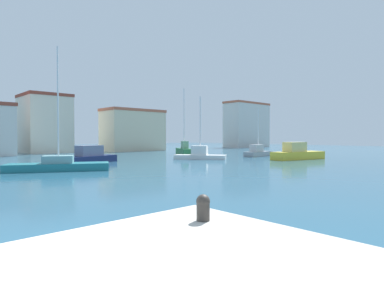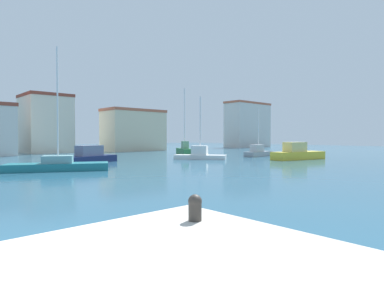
{
  "view_description": "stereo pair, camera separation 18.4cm",
  "coord_description": "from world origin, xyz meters",
  "px_view_note": "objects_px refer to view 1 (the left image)",
  "views": [
    {
      "loc": [
        -2.59,
        -6.57,
        2.63
      ],
      "look_at": [
        22.31,
        20.37,
        1.79
      ],
      "focal_mm": 29.97,
      "sensor_mm": 36.0,
      "label": 1
    },
    {
      "loc": [
        -2.46,
        -6.7,
        2.63
      ],
      "look_at": [
        22.31,
        20.37,
        1.79
      ],
      "focal_mm": 29.97,
      "sensor_mm": 36.0,
      "label": 2
    }
  ],
  "objects_px": {
    "mooring_bollard": "(203,207)",
    "motorboat_navy_far_right": "(86,157)",
    "sailboat_white_far_left": "(200,154)",
    "motorboat_yellow_distant_east": "(297,153)",
    "sailboat_green_inner_mooring": "(184,150)",
    "sailboat_teal_center_channel": "(59,165)",
    "sailboat_grey_behind_lamppost": "(258,152)"
  },
  "relations": [
    {
      "from": "sailboat_white_far_left",
      "to": "motorboat_navy_far_right",
      "type": "xyz_separation_m",
      "value": [
        -12.12,
        3.92,
        0.03
      ]
    },
    {
      "from": "sailboat_green_inner_mooring",
      "to": "sailboat_grey_behind_lamppost",
      "type": "xyz_separation_m",
      "value": [
        5.18,
        -9.09,
        -0.1
      ]
    },
    {
      "from": "sailboat_white_far_left",
      "to": "sailboat_green_inner_mooring",
      "type": "bearing_deg",
      "value": 60.68
    },
    {
      "from": "sailboat_teal_center_channel",
      "to": "sailboat_white_far_left",
      "type": "bearing_deg",
      "value": 5.9
    },
    {
      "from": "motorboat_yellow_distant_east",
      "to": "motorboat_navy_far_right",
      "type": "height_order",
      "value": "motorboat_yellow_distant_east"
    },
    {
      "from": "sailboat_teal_center_channel",
      "to": "sailboat_white_far_left",
      "type": "height_order",
      "value": "sailboat_teal_center_channel"
    },
    {
      "from": "mooring_bollard",
      "to": "sailboat_white_far_left",
      "type": "height_order",
      "value": "sailboat_white_far_left"
    },
    {
      "from": "sailboat_green_inner_mooring",
      "to": "sailboat_teal_center_channel",
      "type": "bearing_deg",
      "value": -155.91
    },
    {
      "from": "sailboat_white_far_left",
      "to": "motorboat_yellow_distant_east",
      "type": "height_order",
      "value": "sailboat_white_far_left"
    },
    {
      "from": "sailboat_teal_center_channel",
      "to": "sailboat_grey_behind_lamppost",
      "type": "bearing_deg",
      "value": 0.93
    },
    {
      "from": "sailboat_white_far_left",
      "to": "motorboat_navy_far_right",
      "type": "relative_size",
      "value": 1.03
    },
    {
      "from": "mooring_bollard",
      "to": "sailboat_grey_behind_lamppost",
      "type": "height_order",
      "value": "sailboat_grey_behind_lamppost"
    },
    {
      "from": "mooring_bollard",
      "to": "sailboat_green_inner_mooring",
      "type": "bearing_deg",
      "value": 49.18
    },
    {
      "from": "sailboat_green_inner_mooring",
      "to": "sailboat_grey_behind_lamppost",
      "type": "height_order",
      "value": "sailboat_green_inner_mooring"
    },
    {
      "from": "mooring_bollard",
      "to": "sailboat_teal_center_channel",
      "type": "height_order",
      "value": "sailboat_teal_center_channel"
    },
    {
      "from": "mooring_bollard",
      "to": "sailboat_grey_behind_lamppost",
      "type": "distance_m",
      "value": 37.89
    },
    {
      "from": "mooring_bollard",
      "to": "motorboat_navy_far_right",
      "type": "xyz_separation_m",
      "value": [
        9.71,
        26.48,
        -0.72
      ]
    },
    {
      "from": "motorboat_yellow_distant_east",
      "to": "motorboat_navy_far_right",
      "type": "relative_size",
      "value": 1.01
    },
    {
      "from": "motorboat_yellow_distant_east",
      "to": "sailboat_white_far_left",
      "type": "bearing_deg",
      "value": 135.02
    },
    {
      "from": "sailboat_green_inner_mooring",
      "to": "motorboat_yellow_distant_east",
      "type": "bearing_deg",
      "value": -77.1
    },
    {
      "from": "sailboat_teal_center_channel",
      "to": "sailboat_grey_behind_lamppost",
      "type": "relative_size",
      "value": 1.48
    },
    {
      "from": "sailboat_teal_center_channel",
      "to": "sailboat_green_inner_mooring",
      "type": "relative_size",
      "value": 1.0
    },
    {
      "from": "sailboat_green_inner_mooring",
      "to": "motorboat_navy_far_right",
      "type": "xyz_separation_m",
      "value": [
        -16.49,
        -3.85,
        -0.1
      ]
    },
    {
      "from": "sailboat_white_far_left",
      "to": "sailboat_grey_behind_lamppost",
      "type": "distance_m",
      "value": 9.63
    },
    {
      "from": "sailboat_grey_behind_lamppost",
      "to": "motorboat_navy_far_right",
      "type": "distance_m",
      "value": 22.29
    },
    {
      "from": "sailboat_white_far_left",
      "to": "motorboat_navy_far_right",
      "type": "height_order",
      "value": "sailboat_white_far_left"
    },
    {
      "from": "mooring_bollard",
      "to": "sailboat_white_far_left",
      "type": "relative_size",
      "value": 0.07
    },
    {
      "from": "sailboat_teal_center_channel",
      "to": "mooring_bollard",
      "type": "bearing_deg",
      "value": -103.28
    },
    {
      "from": "motorboat_yellow_distant_east",
      "to": "sailboat_green_inner_mooring",
      "type": "xyz_separation_m",
      "value": [
        -3.6,
        15.73,
        -0.01
      ]
    },
    {
      "from": "sailboat_green_inner_mooring",
      "to": "motorboat_navy_far_right",
      "type": "relative_size",
      "value": 1.35
    },
    {
      "from": "mooring_bollard",
      "to": "motorboat_yellow_distant_east",
      "type": "bearing_deg",
      "value": 26.1
    },
    {
      "from": "sailboat_teal_center_channel",
      "to": "sailboat_white_far_left",
      "type": "distance_m",
      "value": 17.01
    }
  ]
}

